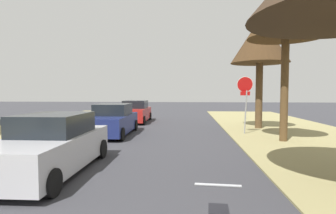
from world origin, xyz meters
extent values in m
cylinder|color=#9EA0A5|center=(4.44, 13.64, 1.16)|extent=(0.07, 0.47, 2.23)
cylinder|color=white|center=(4.44, 13.90, 2.58)|extent=(0.81, 0.21, 0.80)
cylinder|color=red|center=(4.44, 13.90, 2.58)|extent=(0.77, 0.21, 0.75)
cube|color=red|center=(4.44, 13.82, 2.12)|extent=(0.48, 0.09, 0.20)
cylinder|color=brown|center=(5.70, 11.86, 2.27)|extent=(0.32, 0.32, 4.44)
cone|color=#442E18|center=(5.70, 11.86, 5.78)|extent=(3.22, 3.22, 2.59)
cylinder|color=brown|center=(6.40, 11.66, 5.15)|extent=(0.56, 1.53, 1.43)
cylinder|color=brown|center=(4.94, 12.16, 5.02)|extent=(0.76, 1.64, 1.19)
cylinder|color=brown|center=(5.71, 16.07, 1.97)|extent=(0.41, 0.41, 3.84)
cone|color=#422D19|center=(5.71, 16.07, 5.21)|extent=(3.36, 3.36, 2.64)
cylinder|color=brown|center=(5.42, 15.87, 4.45)|extent=(0.64, 0.81, 1.20)
cylinder|color=brown|center=(5.95, 16.37, 4.54)|extent=(0.84, 0.72, 1.38)
cube|color=#BCBCC1|center=(-2.12, 6.82, 0.59)|extent=(1.91, 4.44, 0.85)
cube|color=black|center=(-2.13, 7.04, 1.29)|extent=(1.64, 2.06, 0.56)
cylinder|color=black|center=(-1.22, 5.19, 0.30)|extent=(0.21, 0.60, 0.60)
cylinder|color=black|center=(-1.29, 8.49, 0.30)|extent=(0.21, 0.60, 0.60)
cylinder|color=black|center=(-3.03, 8.45, 0.30)|extent=(0.21, 0.60, 0.60)
cube|color=navy|center=(-2.32, 13.17, 0.59)|extent=(1.91, 4.44, 0.85)
cube|color=black|center=(-2.32, 13.39, 1.29)|extent=(1.64, 2.06, 0.56)
cylinder|color=black|center=(-1.41, 11.54, 0.30)|extent=(0.21, 0.60, 0.60)
cylinder|color=black|center=(-3.15, 11.51, 0.30)|extent=(0.21, 0.60, 0.60)
cylinder|color=black|center=(-1.48, 14.84, 0.30)|extent=(0.21, 0.60, 0.60)
cylinder|color=black|center=(-3.22, 14.80, 0.30)|extent=(0.21, 0.60, 0.60)
cube|color=red|center=(-2.36, 19.05, 0.59)|extent=(1.91, 4.44, 0.85)
cube|color=black|center=(-2.36, 19.27, 1.29)|extent=(1.64, 2.06, 0.56)
cylinder|color=black|center=(-1.46, 17.42, 0.30)|extent=(0.21, 0.60, 0.60)
cylinder|color=black|center=(-3.20, 17.38, 0.30)|extent=(0.21, 0.60, 0.60)
cylinder|color=black|center=(-1.52, 20.72, 0.30)|extent=(0.21, 0.60, 0.60)
cylinder|color=black|center=(-3.26, 20.68, 0.30)|extent=(0.21, 0.60, 0.60)
cylinder|color=#9EA0A5|center=(1.97, 3.49, 0.95)|extent=(0.60, 0.07, 0.04)
camera|label=1|loc=(1.60, 0.08, 2.16)|focal=28.18mm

